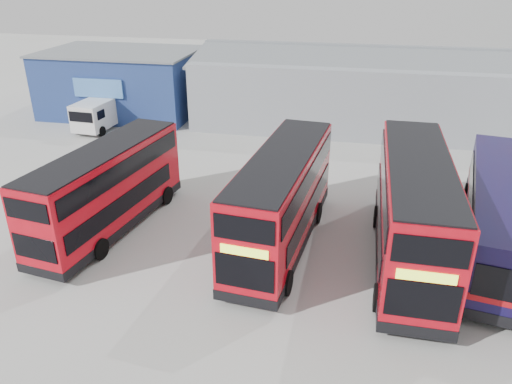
% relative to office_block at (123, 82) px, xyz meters
% --- Properties ---
extents(ground_plane, '(120.00, 120.00, 0.00)m').
position_rel_office_block_xyz_m(ground_plane, '(14.00, -17.99, -2.58)').
color(ground_plane, '#9A9A95').
rests_on(ground_plane, ground).
extents(office_block, '(12.30, 8.32, 5.12)m').
position_rel_office_block_xyz_m(office_block, '(0.00, 0.00, 0.00)').
color(office_block, navy).
rests_on(office_block, ground).
extents(maintenance_shed, '(30.50, 12.00, 5.89)m').
position_rel_office_block_xyz_m(maintenance_shed, '(22.00, 2.01, 0.02)').
color(maintenance_shed, '#8D929A').
rests_on(maintenance_shed, ground).
extents(double_decker_left, '(3.71, 9.86, 4.08)m').
position_rel_office_block_xyz_m(double_decker_left, '(8.17, -18.98, -0.55)').
color(double_decker_left, red).
rests_on(double_decker_left, ground).
extents(double_decker_centre, '(3.48, 10.49, 4.36)m').
position_rel_office_block_xyz_m(double_decker_centre, '(16.35, -18.76, -0.41)').
color(double_decker_centre, red).
rests_on(double_decker_centre, ground).
extents(double_decker_right, '(2.88, 10.95, 4.61)m').
position_rel_office_block_xyz_m(double_decker_right, '(21.88, -18.96, -0.28)').
color(double_decker_right, red).
rests_on(double_decker_right, ground).
extents(single_decker_blue, '(5.00, 12.63, 3.35)m').
position_rel_office_block_xyz_m(single_decker_blue, '(25.88, -17.24, -0.92)').
color(single_decker_blue, '#0F0D3B').
rests_on(single_decker_blue, ground).
extents(panel_van, '(2.52, 5.36, 2.28)m').
position_rel_office_block_xyz_m(panel_van, '(0.17, -4.46, -1.30)').
color(panel_van, silver).
rests_on(panel_van, ground).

